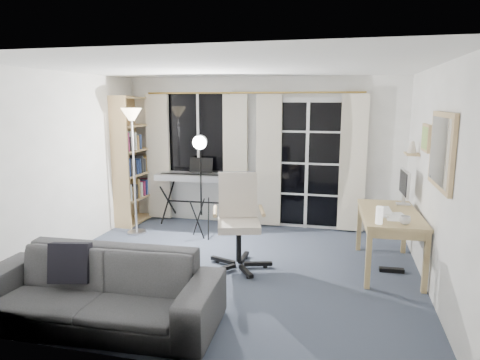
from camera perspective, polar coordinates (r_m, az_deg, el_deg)
name	(u,v)px	position (r m, az deg, el deg)	size (l,w,h in m)	color
floor	(229,269)	(5.37, -1.44, -11.76)	(4.50, 4.00, 0.02)	#3C4558
window	(199,133)	(7.18, -5.51, 6.28)	(1.20, 0.08, 1.40)	white
french_door	(307,165)	(6.86, 8.92, 2.01)	(1.32, 0.09, 2.11)	white
curtains	(251,159)	(6.89, 1.49, 2.75)	(3.60, 0.07, 2.13)	gold
bookshelf	(132,163)	(7.38, -14.17, 2.21)	(0.38, 0.99, 2.11)	tan
torchiere_lamp	(132,134)	(6.60, -14.16, 6.03)	(0.40, 0.40, 1.92)	#B2B2B7
keyboard_piano	(199,178)	(6.98, -5.44, 0.23)	(1.44, 0.74, 1.03)	black
studio_light	(200,154)	(6.18, -5.34, 3.42)	(0.33, 0.34, 1.58)	black
office_chair	(238,212)	(5.28, -0.24, -4.24)	(0.80, 0.77, 1.16)	black
desk	(390,219)	(5.45, 19.35, -4.97)	(0.73, 1.36, 0.71)	tan
monitor	(404,184)	(5.84, 21.07, -0.49)	(0.18, 0.51, 0.45)	silver
desk_clutter	(386,230)	(5.25, 18.94, -6.29)	(0.40, 0.82, 0.90)	white
mug	(405,219)	(4.95, 21.15, -4.89)	(0.12, 0.09, 0.12)	silver
wall_mirror	(441,151)	(4.56, 25.27, 3.54)	(0.04, 0.94, 0.74)	tan
framed_print	(426,138)	(5.44, 23.54, 5.17)	(0.03, 0.42, 0.32)	tan
wall_shelf	(412,149)	(5.94, 21.95, 3.79)	(0.16, 0.30, 0.18)	tan
sofa	(96,278)	(4.20, -18.71, -12.23)	(2.27, 0.75, 0.88)	#2E2E30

